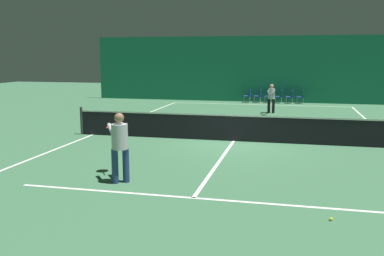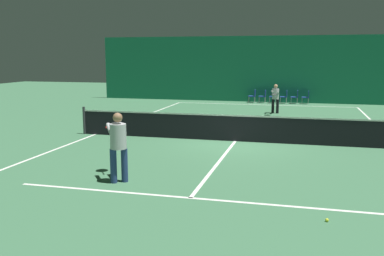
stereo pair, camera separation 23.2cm
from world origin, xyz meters
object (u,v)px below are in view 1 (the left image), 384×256
Objects in this scene: courtside_chair_0 at (248,95)px; courtside_chair_5 at (301,96)px; player_near at (119,142)px; courtside_chair_2 at (269,95)px; tennis_net at (234,127)px; courtside_chair_1 at (259,95)px; courtside_chair_4 at (291,96)px; courtside_chair_3 at (280,96)px; tennis_ball at (331,219)px; player_far at (271,96)px.

courtside_chair_5 is at bearing 90.00° from courtside_chair_0.
player_near reaches higher than courtside_chair_2.
courtside_chair_2 is at bearing -40.95° from player_near.
courtside_chair_0 is at bearing 93.60° from tennis_net.
courtside_chair_1 is 2.71m from courtside_chair_5.
courtside_chair_4 is at bearing 90.00° from courtside_chair_1.
player_near is at bearing -7.62° from courtside_chair_2.
courtside_chair_3 is 1.36m from courtside_chair_5.
courtside_chair_5 is at bearing 90.00° from courtside_chair_4.
courtside_chair_4 is 0.68m from courtside_chair_5.
courtside_chair_5 is 12.73× the size of tennis_ball.
courtside_chair_5 is at bearing 90.61° from tennis_ball.
tennis_net is 8.11m from player_far.
courtside_chair_1 is at bearing 90.65° from tennis_net.
courtside_chair_4 reaches higher than tennis_ball.
courtside_chair_4 is at bearing 90.00° from courtside_chair_0.
courtside_chair_1 reaches higher than tennis_ball.
tennis_net is at bearing 3.60° from courtside_chair_0.
tennis_net is 14.29× the size of courtside_chair_4.
tennis_ball is at bearing 4.45° from courtside_chair_3.
courtside_chair_3 is (0.68, 0.00, 0.00)m from courtside_chair_2.
courtside_chair_5 is (2.03, 0.00, 0.00)m from courtside_chair_2.
courtside_chair_3 is 1.00× the size of courtside_chair_4.
tennis_net is at bearing -52.66° from player_near.
player_near reaches higher than tennis_ball.
player_near is 19.18m from courtside_chair_4.
courtside_chair_2 and courtside_chair_4 have the same top height.
courtside_chair_2 is (0.53, 13.12, -0.03)m from tennis_net.
tennis_ball is at bearing 2.53° from courtside_chair_4.
courtside_chair_4 is (2.71, 0.00, 0.00)m from courtside_chair_0.
courtside_chair_3 is 12.73× the size of tennis_ball.
courtside_chair_5 is at bearing 90.00° from courtside_chair_2.
tennis_net is 7.77× the size of player_far.
courtside_chair_3 is at bearing 90.00° from courtside_chair_2.
tennis_net is at bearing 0.65° from courtside_chair_1.
courtside_chair_3 is at bearing -90.00° from courtside_chair_4.
player_far is 5.38m from courtside_chair_0.
tennis_net reaches higher than courtside_chair_5.
courtside_chair_0 is at bearing -90.00° from courtside_chair_2.
tennis_net is 14.29× the size of courtside_chair_2.
courtside_chair_0 is at bearing -90.00° from courtside_chair_4.
tennis_ball is at bearing -139.82° from player_near.
player_far is 5.11m from courtside_chair_2.
tennis_net is at bearing -11.06° from courtside_chair_5.
player_far is 5.19m from courtside_chair_4.
tennis_ball is (2.25, -20.19, -0.45)m from courtside_chair_2.
tennis_ball is at bearing 0.61° from courtside_chair_5.
tennis_net is 14.29× the size of courtside_chair_0.
courtside_chair_3 is at bearing 84.74° from tennis_net.
courtside_chair_0 is (-1.73, 5.08, -0.42)m from player_far.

